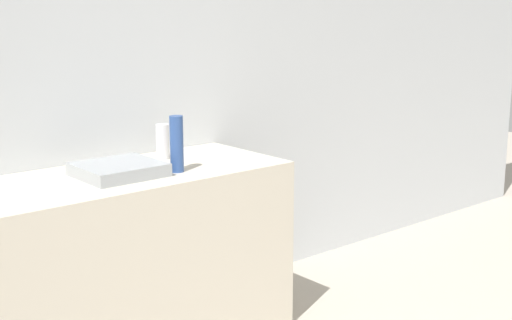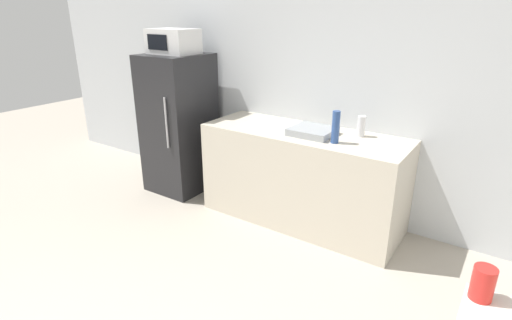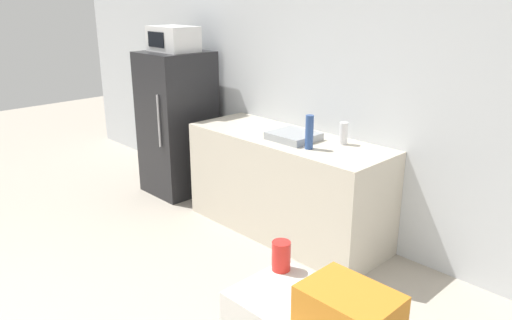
{
  "view_description": "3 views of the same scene",
  "coord_description": "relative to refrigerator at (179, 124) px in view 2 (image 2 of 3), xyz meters",
  "views": [
    {
      "loc": [
        -1.6,
        0.14,
        1.66
      ],
      "look_at": [
        0.27,
        2.34,
        1.02
      ],
      "focal_mm": 50.0,
      "sensor_mm": 36.0,
      "label": 1
    },
    {
      "loc": [
        1.46,
        -0.05,
        1.91
      ],
      "look_at": [
        -0.06,
        2.17,
        0.89
      ],
      "focal_mm": 28.0,
      "sensor_mm": 36.0,
      "label": 2
    },
    {
      "loc": [
        2.62,
        0.0,
        2.03
      ],
      "look_at": [
        0.29,
        2.26,
        0.95
      ],
      "focal_mm": 35.0,
      "sensor_mm": 36.0,
      "label": 3
    }
  ],
  "objects": [
    {
      "name": "jar",
      "position": [
        3.06,
        -1.69,
        0.33
      ],
      "size": [
        0.07,
        0.07,
        0.12
      ],
      "primitive_type": "cylinder",
      "color": "red",
      "rests_on": "shelf_cabinet"
    },
    {
      "name": "wall_back",
      "position": [
        1.6,
        0.44,
        0.56
      ],
      "size": [
        8.0,
        0.06,
        2.6
      ],
      "primitive_type": "cube",
      "color": "silver",
      "rests_on": "ground_plane"
    },
    {
      "name": "sink_basin",
      "position": [
        1.58,
        0.04,
        0.17
      ],
      "size": [
        0.37,
        0.34,
        0.06
      ],
      "primitive_type": "cube",
      "color": "#9EA3A8",
      "rests_on": "counter"
    },
    {
      "name": "bottle_tall",
      "position": [
        1.84,
        -0.06,
        0.28
      ],
      "size": [
        0.06,
        0.06,
        0.27
      ],
      "primitive_type": "cylinder",
      "color": "#2D4C8C",
      "rests_on": "counter"
    },
    {
      "name": "refrigerator",
      "position": [
        0.0,
        0.0,
        0.0
      ],
      "size": [
        0.61,
        0.67,
        1.48
      ],
      "color": "#232326",
      "rests_on": "ground_plane"
    },
    {
      "name": "bottle_short",
      "position": [
        1.95,
        0.23,
        0.23
      ],
      "size": [
        0.07,
        0.07,
        0.18
      ],
      "primitive_type": "cylinder",
      "color": "silver",
      "rests_on": "counter"
    },
    {
      "name": "counter",
      "position": [
        1.48,
        0.07,
        -0.3
      ],
      "size": [
        1.86,
        0.67,
        0.88
      ],
      "primitive_type": "cube",
      "color": "beige",
      "rests_on": "ground_plane"
    },
    {
      "name": "microwave",
      "position": [
        -0.0,
        -0.0,
        0.86
      ],
      "size": [
        0.48,
        0.35,
        0.25
      ],
      "color": "white",
      "rests_on": "refrigerator"
    }
  ]
}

